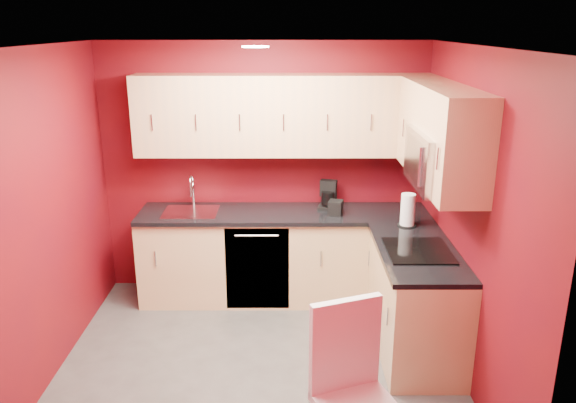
{
  "coord_description": "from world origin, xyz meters",
  "views": [
    {
      "loc": [
        0.23,
        -3.95,
        2.65
      ],
      "look_at": [
        0.24,
        0.55,
        1.22
      ],
      "focal_mm": 35.0,
      "sensor_mm": 36.0,
      "label": 1
    }
  ],
  "objects_px": {
    "coffee_maker": "(327,195)",
    "microwave": "(440,160)",
    "dining_chair": "(359,401)",
    "napkin_holder": "(336,208)",
    "paper_towel": "(408,210)",
    "sink": "(191,208)"
  },
  "relations": [
    {
      "from": "coffee_maker",
      "to": "microwave",
      "type": "bearing_deg",
      "value": -40.51
    },
    {
      "from": "dining_chair",
      "to": "microwave",
      "type": "bearing_deg",
      "value": 41.77
    },
    {
      "from": "napkin_holder",
      "to": "dining_chair",
      "type": "height_order",
      "value": "dining_chair"
    },
    {
      "from": "microwave",
      "to": "dining_chair",
      "type": "xyz_separation_m",
      "value": [
        -0.74,
        -1.4,
        -1.1
      ]
    },
    {
      "from": "coffee_maker",
      "to": "napkin_holder",
      "type": "relative_size",
      "value": 1.95
    },
    {
      "from": "microwave",
      "to": "napkin_holder",
      "type": "distance_m",
      "value": 1.34
    },
    {
      "from": "napkin_holder",
      "to": "paper_towel",
      "type": "bearing_deg",
      "value": -26.81
    },
    {
      "from": "sink",
      "to": "paper_towel",
      "type": "xyz_separation_m",
      "value": [
        2.01,
        -0.4,
        0.11
      ]
    },
    {
      "from": "sink",
      "to": "dining_chair",
      "type": "xyz_separation_m",
      "value": [
        1.35,
        -2.4,
        -0.39
      ]
    },
    {
      "from": "microwave",
      "to": "dining_chair",
      "type": "height_order",
      "value": "microwave"
    },
    {
      "from": "dining_chair",
      "to": "napkin_holder",
      "type": "bearing_deg",
      "value": 68.71
    },
    {
      "from": "paper_towel",
      "to": "dining_chair",
      "type": "relative_size",
      "value": 0.27
    },
    {
      "from": "sink",
      "to": "coffee_maker",
      "type": "relative_size",
      "value": 1.94
    },
    {
      "from": "microwave",
      "to": "paper_towel",
      "type": "distance_m",
      "value": 0.85
    },
    {
      "from": "microwave",
      "to": "paper_towel",
      "type": "relative_size",
      "value": 2.56
    },
    {
      "from": "microwave",
      "to": "sink",
      "type": "bearing_deg",
      "value": 154.4
    },
    {
      "from": "coffee_maker",
      "to": "paper_towel",
      "type": "relative_size",
      "value": 0.9
    },
    {
      "from": "microwave",
      "to": "napkin_holder",
      "type": "relative_size",
      "value": 5.55
    },
    {
      "from": "microwave",
      "to": "sink",
      "type": "height_order",
      "value": "microwave"
    },
    {
      "from": "paper_towel",
      "to": "dining_chair",
      "type": "bearing_deg",
      "value": -108.27
    },
    {
      "from": "sink",
      "to": "coffee_maker",
      "type": "height_order",
      "value": "sink"
    },
    {
      "from": "coffee_maker",
      "to": "paper_towel",
      "type": "xyz_separation_m",
      "value": [
        0.68,
        -0.51,
        0.01
      ]
    }
  ]
}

